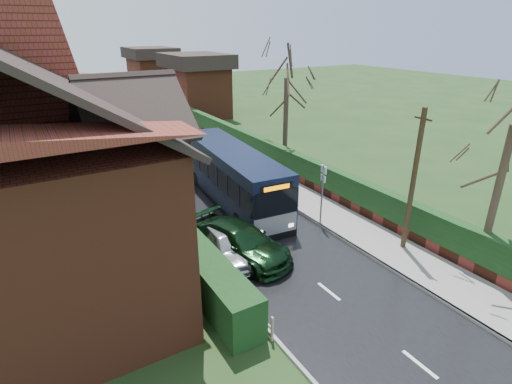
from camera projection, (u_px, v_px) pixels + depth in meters
ground at (297, 266)px, 16.30m from camera, size 140.00×140.00×0.00m
road at (199, 188)px, 24.23m from camera, size 6.00×100.00×0.02m
pavement at (259, 175)px, 26.22m from camera, size 2.50×100.00×0.14m
kerb_right at (243, 178)px, 25.65m from camera, size 0.12×100.00×0.14m
kerb_left at (150, 197)px, 22.78m from camera, size 0.12×100.00×0.10m
front_hedge at (163, 223)px, 18.12m from camera, size 1.20×16.00×1.60m
picket_fence at (179, 226)px, 18.61m from camera, size 0.10×16.00×0.90m
right_wall_hedge at (279, 157)px, 26.59m from camera, size 0.60×50.00×1.80m
brick_house at (25, 168)px, 14.29m from camera, size 9.30×14.60×10.30m
bus at (232, 176)px, 21.75m from camera, size 3.09×10.15×3.04m
car_silver at (226, 244)px, 16.64m from camera, size 1.84×4.07×1.35m
car_green at (240, 241)px, 16.75m from camera, size 3.28×5.29×1.43m
car_distant at (86, 100)px, 49.03m from camera, size 2.69×4.64×1.45m
bus_stop_sign at (323, 186)px, 18.96m from camera, size 0.17×0.47×3.10m
telegraph_pole at (413, 182)px, 16.35m from camera, size 0.21×0.80×6.22m
tree_right_far at (287, 71)px, 25.46m from camera, size 4.45×4.45×8.60m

